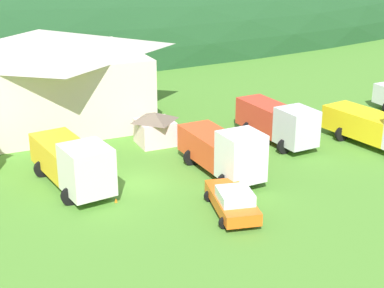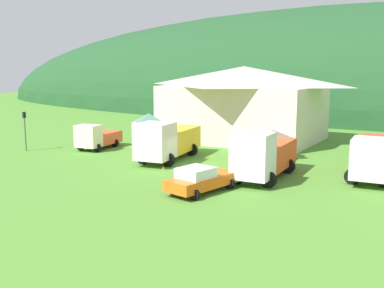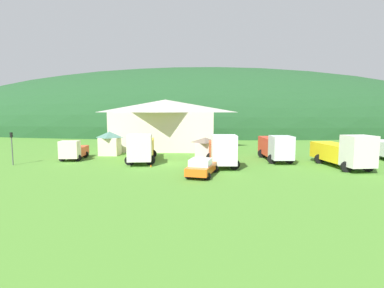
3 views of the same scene
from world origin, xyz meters
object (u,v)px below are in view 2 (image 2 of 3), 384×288
at_px(light_truck_cream, 96,137).
at_px(traffic_light_west, 25,127).
at_px(heavy_rig_white, 263,155).
at_px(heavy_rig_striped, 167,140).
at_px(tow_truck_silver, 373,155).
at_px(traffic_cone_near_pickup, 267,168).
at_px(depot_building, 244,102).
at_px(service_pickup_orange, 201,179).
at_px(play_shed_cream, 149,129).
at_px(play_shed_pink, 273,144).
at_px(traffic_cone_mid_row, 163,170).

xyz_separation_m(light_truck_cream, traffic_light_west, (-5.07, -4.05, 1.10)).
height_order(light_truck_cream, heavy_rig_white, heavy_rig_white).
bearing_deg(heavy_rig_striped, heavy_rig_white, 69.35).
height_order(tow_truck_silver, traffic_cone_near_pickup, tow_truck_silver).
height_order(depot_building, service_pickup_orange, depot_building).
xyz_separation_m(depot_building, play_shed_cream, (-6.50, -8.30, -2.37)).
bearing_deg(light_truck_cream, heavy_rig_white, 74.07).
bearing_deg(play_shed_pink, traffic_cone_near_pickup, -75.85).
height_order(heavy_rig_striped, tow_truck_silver, heavy_rig_striped).
bearing_deg(heavy_rig_white, depot_building, -154.63).
bearing_deg(tow_truck_silver, traffic_cone_near_pickup, -91.46).
distance_m(light_truck_cream, heavy_rig_white, 18.47).
bearing_deg(depot_building, traffic_light_west, -131.74).
relative_size(tow_truck_silver, traffic_cone_near_pickup, 14.42).
bearing_deg(light_truck_cream, traffic_cone_mid_row, 62.17).
bearing_deg(light_truck_cream, tow_truck_silver, 85.65).
distance_m(depot_building, play_shed_pink, 10.87).
bearing_deg(play_shed_pink, tow_truck_silver, -22.15).
bearing_deg(light_truck_cream, heavy_rig_striped, 76.73).
bearing_deg(heavy_rig_white, play_shed_pink, -168.07).
bearing_deg(traffic_cone_mid_row, tow_truck_silver, 18.99).
relative_size(light_truck_cream, traffic_light_west, 1.39).
distance_m(play_shed_pink, traffic_light_west, 22.84).
xyz_separation_m(service_pickup_orange, traffic_cone_near_pickup, (1.09, 8.67, -0.83)).
xyz_separation_m(light_truck_cream, traffic_cone_mid_row, (10.49, -4.19, -1.18)).
xyz_separation_m(light_truck_cream, service_pickup_orange, (16.10, -8.35, -0.35)).
xyz_separation_m(depot_building, service_pickup_orange, (6.40, -20.84, -3.21)).
height_order(play_shed_cream, traffic_light_west, traffic_light_west).
bearing_deg(depot_building, play_shed_pink, -51.80).
height_order(play_shed_pink, traffic_light_west, traffic_light_west).
height_order(play_shed_cream, service_pickup_orange, play_shed_cream).
relative_size(depot_building, heavy_rig_striped, 1.95).
relative_size(depot_building, traffic_cone_near_pickup, 30.71).
xyz_separation_m(play_shed_cream, light_truck_cream, (-3.20, -4.19, -0.49)).
xyz_separation_m(depot_building, light_truck_cream, (-9.69, -12.49, -2.86)).
bearing_deg(service_pickup_orange, depot_building, -150.88).
bearing_deg(play_shed_cream, play_shed_pink, 0.16).
relative_size(tow_truck_silver, traffic_light_west, 2.12).
relative_size(play_shed_pink, service_pickup_orange, 0.53).
height_order(depot_building, play_shed_cream, depot_building).
bearing_deg(heavy_rig_white, play_shed_cream, -119.25).
height_order(heavy_rig_white, traffic_cone_mid_row, heavy_rig_white).
relative_size(heavy_rig_striped, service_pickup_orange, 1.58).
relative_size(depot_building, tow_truck_silver, 2.13).
xyz_separation_m(service_pickup_orange, traffic_cone_mid_row, (-5.61, 4.16, -0.83)).
bearing_deg(heavy_rig_striped, play_shed_cream, -141.84).
bearing_deg(traffic_light_west, tow_truck_silver, 9.10).
relative_size(play_shed_pink, traffic_cone_mid_row, 5.02).
bearing_deg(heavy_rig_striped, play_shed_pink, 117.43).
bearing_deg(traffic_light_west, play_shed_pink, 21.26).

